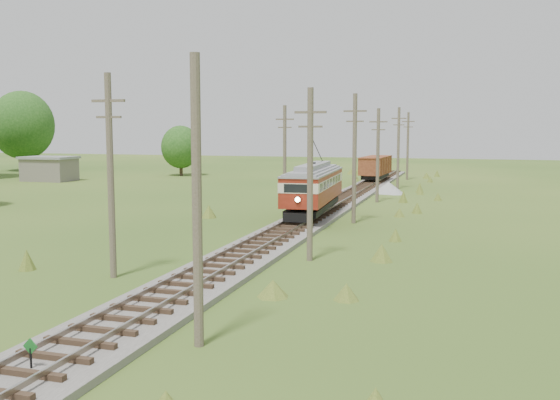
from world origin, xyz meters
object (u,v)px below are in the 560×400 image
(streetcar, at_px, (314,185))
(gondola, at_px, (376,167))
(switch_marker, at_px, (31,354))
(gravel_pile, at_px, (390,188))

(streetcar, bearing_deg, gondola, 86.44)
(switch_marker, relative_size, streetcar, 0.09)
(switch_marker, distance_m, streetcar, 30.75)
(streetcar, relative_size, gondola, 1.42)
(streetcar, xyz_separation_m, gondola, (-0.00, 31.49, -0.48))
(gravel_pile, bearing_deg, switch_marker, -93.79)
(gondola, relative_size, gravel_pile, 2.38)
(switch_marker, relative_size, gondola, 0.13)
(streetcar, height_order, gondola, streetcar)
(streetcar, xyz_separation_m, gravel_pile, (3.14, 19.81, -1.94))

